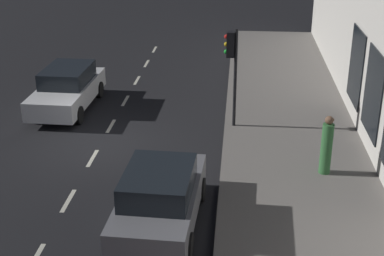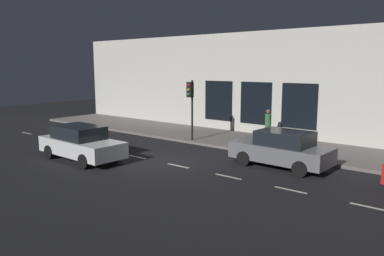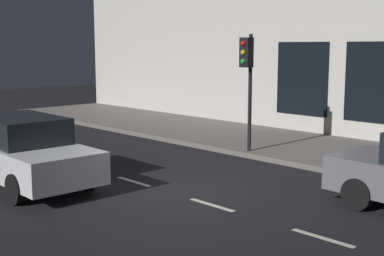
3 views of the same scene
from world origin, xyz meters
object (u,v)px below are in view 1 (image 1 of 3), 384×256
Objects in this scene: traffic_light at (232,56)px; pedestrian_0 at (327,146)px; parked_car_0 at (67,88)px; parked_car_1 at (160,198)px.

pedestrian_0 is (2.80, -3.33, -1.64)m from traffic_light.
parked_car_0 is at bearing -140.66° from pedestrian_0.
parked_car_1 is 5.25m from pedestrian_0.
traffic_light is at bearing -162.20° from pedestrian_0.
traffic_light is 4.65m from pedestrian_0.
traffic_light is at bearing 167.55° from parked_car_0.
traffic_light is 0.79× the size of parked_car_1.
pedestrian_0 reaches higher than parked_car_1.
traffic_light is 6.60m from parked_car_0.
parked_car_0 is at bearing 122.89° from parked_car_1.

